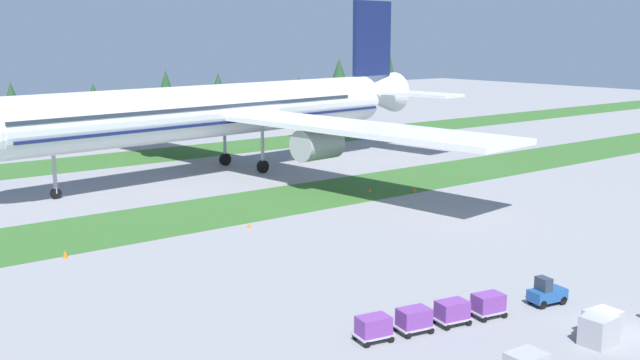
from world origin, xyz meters
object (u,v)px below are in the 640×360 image
object	(u,v)px
uld_container_1	(599,330)
cargo_dolly_third	(414,318)
taxiway_marker_1	(249,225)
taxiway_marker_2	(369,190)
cargo_dolly_fourth	(373,327)
uld_container_2	(602,323)
uld_container_3	(601,326)
taxiway_marker_3	(415,189)
airliner	(229,109)
taxiway_marker_0	(65,254)
cargo_dolly_second	(452,311)
baggage_tug	(547,293)
cargo_dolly_lead	(488,303)

from	to	relation	value
uld_container_1	cargo_dolly_third	bearing A→B (deg)	132.59
taxiway_marker_1	taxiway_marker_2	size ratio (longest dim) A/B	0.95
cargo_dolly_fourth	uld_container_2	bearing A→B (deg)	66.33
cargo_dolly_third	uld_container_3	xyz separation A→B (m)	(8.16, -7.70, -0.08)
cargo_dolly_fourth	uld_container_2	xyz separation A→B (m)	(11.53, -8.00, -0.11)
cargo_dolly_fourth	taxiway_marker_3	bearing A→B (deg)	142.79
taxiway_marker_2	airliner	bearing A→B (deg)	105.11
airliner	taxiway_marker_2	world-z (taller)	airliner
uld_container_1	uld_container_2	bearing A→B (deg)	23.55
taxiway_marker_0	taxiway_marker_3	xyz separation A→B (m)	(41.65, 1.10, -0.03)
uld_container_3	taxiway_marker_0	xyz separation A→B (m)	(-19.71, 36.54, -0.50)
uld_container_2	taxiway_marker_3	bearing A→B (deg)	60.19
uld_container_2	taxiway_marker_0	bearing A→B (deg)	119.15
uld_container_2	uld_container_3	world-z (taller)	uld_container_3
cargo_dolly_second	taxiway_marker_0	world-z (taller)	cargo_dolly_second
baggage_tug	cargo_dolly_second	xyz separation A→B (m)	(-7.78, 1.52, 0.10)
baggage_tug	uld_container_3	xyz separation A→B (m)	(-2.47, -5.62, 0.03)
taxiway_marker_2	uld_container_1	bearing A→B (deg)	-114.23
uld_container_2	airliner	bearing A→B (deg)	79.65
baggage_tug	cargo_dolly_fourth	bearing A→B (deg)	-90.00
cargo_dolly_third	taxiway_marker_0	distance (m)	31.07
cargo_dolly_fourth	taxiway_marker_2	world-z (taller)	cargo_dolly_fourth
cargo_dolly_second	uld_container_1	size ratio (longest dim) A/B	1.22
airliner	uld_container_1	xyz separation A→B (m)	(-12.73, -63.03, -7.51)
uld_container_3	taxiway_marker_2	xyz separation A→B (m)	(17.81, 40.99, -0.59)
cargo_dolly_third	taxiway_marker_3	bearing A→B (deg)	145.91
uld_container_2	taxiway_marker_3	xyz separation A→B (m)	(21.42, 37.38, -0.50)
baggage_tug	taxiway_marker_2	xyz separation A→B (m)	(15.34, 35.37, -0.57)
cargo_dolly_second	uld_container_2	bearing A→B (deg)	51.38
cargo_dolly_fourth	taxiway_marker_2	distance (m)	43.61
cargo_dolly_fourth	uld_container_1	size ratio (longest dim) A/B	1.22
cargo_dolly_lead	taxiway_marker_0	bearing A→B (deg)	-139.00
cargo_dolly_fourth	cargo_dolly_lead	bearing A→B (deg)	90.00
cargo_dolly_second	uld_container_3	bearing A→B (deg)	47.72
baggage_tug	taxiway_marker_2	world-z (taller)	baggage_tug
cargo_dolly_lead	airliner	bearing A→B (deg)	176.68
cargo_dolly_lead	uld_container_3	bearing A→B (deg)	31.61
baggage_tug	uld_container_1	size ratio (longest dim) A/B	1.40
baggage_tug	taxiway_marker_0	size ratio (longest dim) A/B	4.13
cargo_dolly_lead	taxiway_marker_1	world-z (taller)	cargo_dolly_lead
baggage_tug	taxiway_marker_2	size ratio (longest dim) A/B	5.67
uld_container_3	cargo_dolly_third	bearing A→B (deg)	136.66
airliner	taxiway_marker_0	size ratio (longest dim) A/B	124.90
uld_container_2	cargo_dolly_lead	bearing A→B (deg)	115.33
uld_container_1	cargo_dolly_second	bearing A→B (deg)	121.23
uld_container_2	taxiway_marker_1	bearing A→B (deg)	94.72
taxiway_marker_0	taxiway_marker_2	xyz separation A→B (m)	(37.51, 4.45, -0.09)
cargo_dolly_second	uld_container_2	xyz separation A→B (m)	(5.84, -6.89, -0.11)
airliner	uld_container_3	size ratio (longest dim) A/B	42.33
cargo_dolly_fourth	taxiway_marker_0	size ratio (longest dim) A/B	3.61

